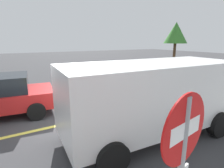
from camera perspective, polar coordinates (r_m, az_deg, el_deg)
name	(u,v)px	position (r m, az deg, el deg)	size (l,w,h in m)	color
ground_plane	(65,124)	(6.57, -14.68, -12.17)	(80.00, 80.00, 0.00)	#38383A
lane_marking_centre	(135,108)	(7.79, 7.27, -7.58)	(28.00, 0.16, 0.01)	#E0D14C
stop_sign	(182,162)	(2.15, 21.13, -21.84)	(0.75, 0.15, 2.34)	gray
white_van	(150,95)	(5.37, 12.03, -3.35)	(5.30, 2.49, 2.20)	white
car_white_crossing	(164,71)	(12.51, 16.03, 3.88)	(4.27, 2.46, 1.59)	white
tree_left_verge	(176,33)	(19.28, 19.49, 14.88)	(2.26, 2.26, 4.52)	#513823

